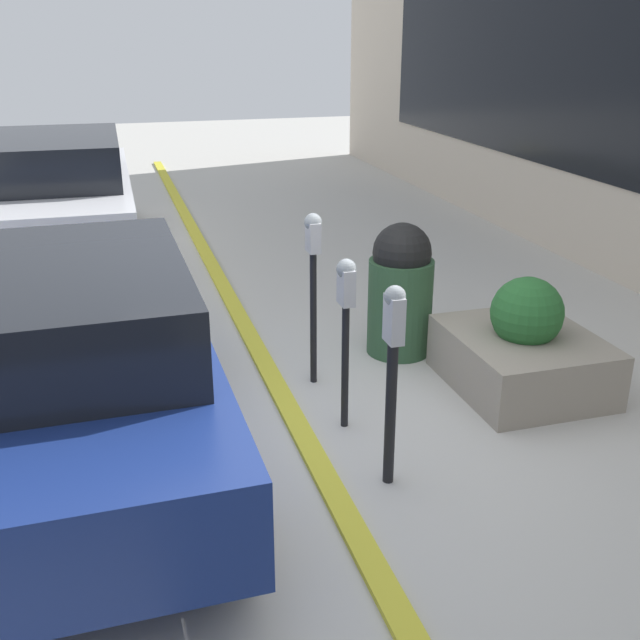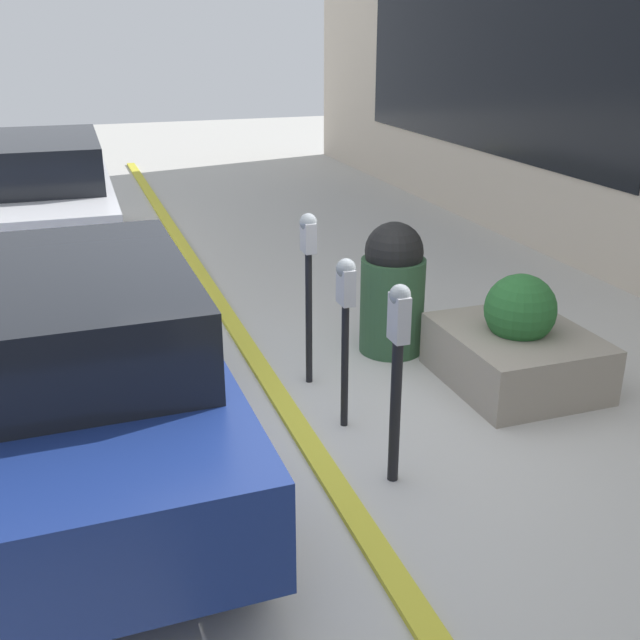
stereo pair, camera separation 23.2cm
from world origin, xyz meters
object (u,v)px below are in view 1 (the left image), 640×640
object	(u,v)px
planter_box	(523,350)
parking_meter_second	(346,306)
parked_car_rear	(61,194)
parking_meter_middle	(313,263)
parking_meter_nearest	(393,357)
trash_bin	(401,289)
parked_car_middle	(52,364)

from	to	relation	value
planter_box	parking_meter_second	bearing A→B (deg)	97.59
planter_box	parked_car_rear	distance (m)	6.44
parking_meter_middle	planter_box	size ratio (longest dim) A/B	1.12
parked_car_rear	planter_box	bearing A→B (deg)	-143.69
parking_meter_nearest	planter_box	size ratio (longest dim) A/B	1.06
parking_meter_nearest	parking_meter_middle	world-z (taller)	parking_meter_middle
trash_bin	parking_meter_second	bearing A→B (deg)	142.37
parking_meter_second	trash_bin	distance (m)	1.53
parking_meter_second	parking_meter_middle	world-z (taller)	parking_meter_middle
parking_meter_middle	parked_car_rear	bearing A→B (deg)	24.10
parked_car_rear	trash_bin	distance (m)	5.23
parked_car_rear	parking_meter_second	bearing A→B (deg)	-157.97
parking_meter_middle	trash_bin	world-z (taller)	parking_meter_middle
planter_box	parked_car_middle	xyz separation A→B (m)	(-0.22, 3.62, 0.44)
planter_box	parking_meter_nearest	bearing A→B (deg)	122.63
parking_meter_middle	planter_box	bearing A→B (deg)	-109.51
parked_car_rear	parking_meter_nearest	bearing A→B (deg)	-160.04
parked_car_rear	parking_meter_middle	bearing A→B (deg)	-154.94
parking_meter_middle	trash_bin	bearing A→B (deg)	-67.23
parking_meter_second	parked_car_middle	world-z (taller)	parked_car_middle
parking_meter_second	parking_meter_middle	xyz separation A→B (m)	(0.79, 0.02, 0.09)
parking_meter_nearest	parked_car_rear	world-z (taller)	parked_car_rear
parking_meter_middle	trash_bin	xyz separation A→B (m)	(0.39, -0.93, -0.44)
parking_meter_second	parking_meter_nearest	bearing A→B (deg)	-176.55
parking_meter_middle	parked_car_rear	distance (m)	5.11
parking_meter_middle	parked_car_middle	world-z (taller)	parked_car_middle
parking_meter_second	parked_car_middle	distance (m)	2.02
parking_meter_nearest	parking_meter_second	size ratio (longest dim) A/B	1.04
parking_meter_second	parked_car_middle	size ratio (longest dim) A/B	0.32
parking_meter_middle	parked_car_middle	bearing A→B (deg)	111.78
parking_meter_middle	parked_car_middle	xyz separation A→B (m)	(-0.80, 1.99, -0.28)
parking_meter_nearest	parked_car_middle	distance (m)	2.20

